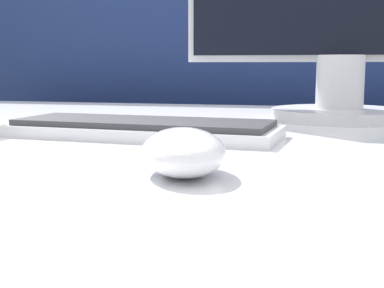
% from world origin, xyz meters
% --- Properties ---
extents(partition_panel, '(5.00, 0.03, 1.08)m').
position_xyz_m(partition_panel, '(0.00, 0.70, 0.54)').
color(partition_panel, navy).
rests_on(partition_panel, ground_plane).
extents(computer_mouse_near, '(0.11, 0.13, 0.04)m').
position_xyz_m(computer_mouse_near, '(-0.05, -0.27, 0.77)').
color(computer_mouse_near, white).
rests_on(computer_mouse_near, desk).
extents(keyboard, '(0.37, 0.16, 0.02)m').
position_xyz_m(keyboard, '(-0.17, -0.04, 0.76)').
color(keyboard, silver).
rests_on(keyboard, desk).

